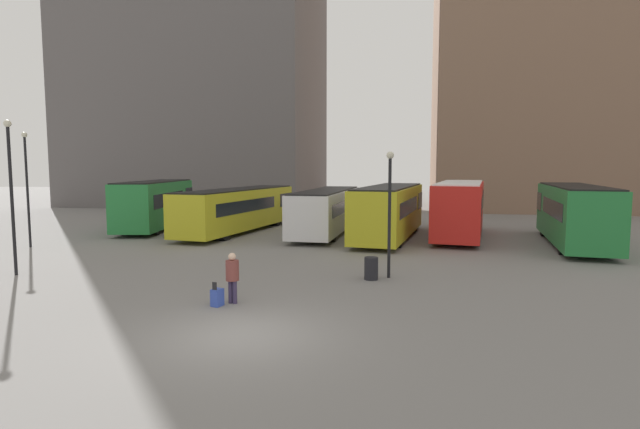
{
  "coord_description": "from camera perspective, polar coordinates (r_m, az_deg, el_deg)",
  "views": [
    {
      "loc": [
        4.19,
        -11.66,
        4.23
      ],
      "look_at": [
        0.09,
        10.81,
        2.03
      ],
      "focal_mm": 28.0,
      "sensor_mm": 36.0,
      "label": 1
    }
  ],
  "objects": [
    {
      "name": "lamp_post_1",
      "position": [
        30.15,
        -30.49,
        3.37
      ],
      "size": [
        0.28,
        0.28,
        6.01
      ],
      "color": "black",
      "rests_on": "ground_plane"
    },
    {
      "name": "suitcase",
      "position": [
        15.69,
        -11.67,
        -9.25
      ],
      "size": [
        0.36,
        0.41,
        0.77
      ],
      "rotation": [
        0.0,
        0.0,
        1.3
      ],
      "color": "#334CB2",
      "rests_on": "ground_plane"
    },
    {
      "name": "building_block_left",
      "position": [
        61.82,
        -13.63,
        21.43
      ],
      "size": [
        26.09,
        17.53,
        42.7
      ],
      "color": "#5B5656",
      "rests_on": "ground_plane"
    },
    {
      "name": "lamp_post_0",
      "position": [
        22.61,
        -31.83,
        2.85
      ],
      "size": [
        0.28,
        0.28,
        6.01
      ],
      "color": "black",
      "rests_on": "ground_plane"
    },
    {
      "name": "bus_1",
      "position": [
        32.92,
        -9.22,
        0.74
      ],
      "size": [
        4.28,
        12.61,
        2.81
      ],
      "rotation": [
        0.0,
        0.0,
        1.43
      ],
      "color": "gold",
      "rests_on": "ground_plane"
    },
    {
      "name": "building_block_right",
      "position": [
        58.29,
        26.23,
        19.48
      ],
      "size": [
        24.92,
        16.1,
        37.71
      ],
      "color": "#7F604C",
      "rests_on": "ground_plane"
    },
    {
      "name": "ground_plane",
      "position": [
        13.09,
        -9.16,
        -13.44
      ],
      "size": [
        160.0,
        160.0,
        0.0
      ],
      "primitive_type": "plane",
      "color": "slate"
    },
    {
      "name": "bus_2",
      "position": [
        31.72,
        0.81,
        0.59
      ],
      "size": [
        2.87,
        11.55,
        2.77
      ],
      "rotation": [
        0.0,
        0.0,
        1.54
      ],
      "color": "silver",
      "rests_on": "ground_plane"
    },
    {
      "name": "bus_3",
      "position": [
        29.81,
        7.97,
        0.54
      ],
      "size": [
        3.97,
        11.22,
        3.1
      ],
      "rotation": [
        0.0,
        0.0,
        1.44
      ],
      "color": "gold",
      "rests_on": "ground_plane"
    },
    {
      "name": "bus_0",
      "position": [
        35.66,
        -18.27,
        1.26
      ],
      "size": [
        4.14,
        9.96,
        3.27
      ],
      "rotation": [
        0.0,
        0.0,
        1.74
      ],
      "color": "#237A38",
      "rests_on": "ground_plane"
    },
    {
      "name": "lamp_post_2",
      "position": [
        18.99,
        7.96,
        1.36
      ],
      "size": [
        0.28,
        0.28,
        4.8
      ],
      "color": "black",
      "rests_on": "ground_plane"
    },
    {
      "name": "bus_4",
      "position": [
        31.0,
        15.7,
        0.79
      ],
      "size": [
        3.96,
        10.08,
        3.32
      ],
      "rotation": [
        0.0,
        0.0,
        1.42
      ],
      "color": "red",
      "rests_on": "ground_plane"
    },
    {
      "name": "traveler",
      "position": [
        15.74,
        -9.99,
        -6.65
      ],
      "size": [
        0.5,
        0.5,
        1.59
      ],
      "rotation": [
        0.0,
        0.0,
        1.3
      ],
      "color": "#382D4C",
      "rests_on": "ground_plane"
    },
    {
      "name": "trash_bin",
      "position": [
        18.91,
        5.87,
        -6.15
      ],
      "size": [
        0.52,
        0.52,
        0.85
      ],
      "color": "black",
      "rests_on": "ground_plane"
    },
    {
      "name": "bus_5",
      "position": [
        30.09,
        27.05,
        0.18
      ],
      "size": [
        3.79,
        10.95,
        3.24
      ],
      "rotation": [
        0.0,
        0.0,
        1.45
      ],
      "color": "#237A38",
      "rests_on": "ground_plane"
    }
  ]
}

